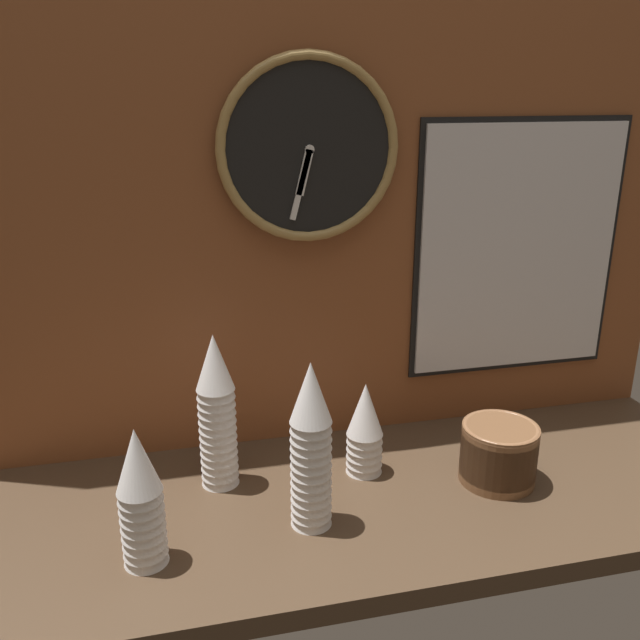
{
  "coord_description": "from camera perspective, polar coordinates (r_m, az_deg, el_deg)",
  "views": [
    {
      "loc": [
        -32.76,
        -108.77,
        75.24
      ],
      "look_at": [
        -6.21,
        4.0,
        34.84
      ],
      "focal_mm": 38.0,
      "sensor_mm": 36.0,
      "label": 1
    }
  ],
  "objects": [
    {
      "name": "ground_plane",
      "position": [
        1.37,
        3.01,
        -15.02
      ],
      "size": [
        160.0,
        56.0,
        4.0
      ],
      "primitive_type": "cube",
      "color": "#4C3826"
    },
    {
      "name": "wall_tiled_back",
      "position": [
        1.41,
        0.37,
        9.94
      ],
      "size": [
        160.0,
        3.0,
        105.0
      ],
      "color": "brown",
      "rests_on": "ground_plane"
    },
    {
      "name": "cup_stack_center_right",
      "position": [
        1.38,
        3.79,
        -9.1
      ],
      "size": [
        7.45,
        7.45,
        19.65
      ],
      "color": "white",
      "rests_on": "ground_plane"
    },
    {
      "name": "cup_stack_center_left",
      "position": [
        1.33,
        -8.68,
        -7.61
      ],
      "size": [
        7.45,
        7.45,
        31.61
      ],
      "color": "white",
      "rests_on": "ground_plane"
    },
    {
      "name": "cup_stack_center",
      "position": [
        1.2,
        -0.77,
        -10.57
      ],
      "size": [
        7.45,
        7.45,
        31.61
      ],
      "color": "white",
      "rests_on": "ground_plane"
    },
    {
      "name": "cup_stack_left",
      "position": [
        1.16,
        -14.89,
        -14.25
      ],
      "size": [
        7.45,
        7.45,
        24.78
      ],
      "color": "white",
      "rests_on": "ground_plane"
    },
    {
      "name": "bowl_stack_right",
      "position": [
        1.41,
        14.81,
        -10.7
      ],
      "size": [
        15.1,
        15.1,
        12.08
      ],
      "color": "brown",
      "rests_on": "ground_plane"
    },
    {
      "name": "wall_clock",
      "position": [
        1.36,
        -0.96,
        14.19
      ],
      "size": [
        36.42,
        2.7,
        36.42
      ],
      "color": "black"
    },
    {
      "name": "menu_board",
      "position": [
        1.57,
        16.31,
        5.69
      ],
      "size": [
        48.62,
        1.32,
        57.07
      ],
      "color": "black"
    }
  ]
}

